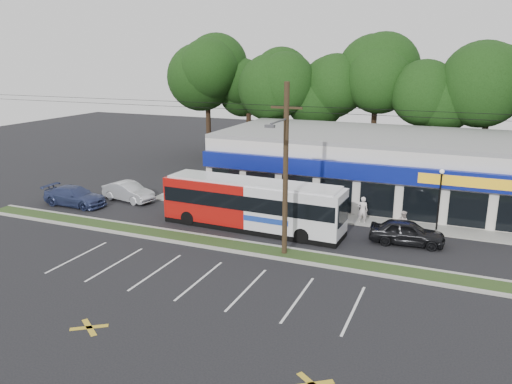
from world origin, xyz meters
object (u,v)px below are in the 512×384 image
Objects in this scene: utility_pole at (282,165)px; pedestrian_b at (403,223)px; metrobus at (252,204)px; lamp_post at (440,193)px; car_silver at (128,192)px; car_blue at (75,196)px; car_dark at (407,232)px; pedestrian_a at (363,210)px.

utility_pole is 9.83m from pedestrian_b.
pedestrian_b is at bearing 17.08° from metrobus.
lamp_post is 23.62m from car_silver.
car_blue is at bearing -170.07° from lamp_post.
pedestrian_b is (24.50, 2.90, 0.09)m from car_blue.
car_silver is at bearing 158.73° from utility_pole.
lamp_post reaches higher than car_dark.
utility_pole is 11.05× the size of car_dark.
car_silver is (-23.46, -1.92, -1.91)m from lamp_post.
utility_pole is at bearing -44.46° from metrobus.
car_dark is 24.97m from car_blue.
utility_pole reaches higher than car_dark.
utility_pole is at bearing -100.54° from car_silver.
car_silver is at bearing 170.78° from metrobus.
car_dark is 4.43m from pedestrian_a.
metrobus is at bearing 24.21° from pedestrian_a.
pedestrian_a is (21.59, 4.34, 0.22)m from car_blue.
car_blue is at bearing 4.53° from pedestrian_a.
metrobus is 6.48× the size of pedestrian_a.
utility_pole is 11.67m from lamp_post.
utility_pole is at bearing 120.50° from car_dark.
lamp_post reaches higher than metrobus.
metrobus is 7.49× the size of pedestrian_b.
car_blue is 2.68× the size of pedestrian_a.
utility_pole reaches higher than car_blue.
utility_pole reaches higher than metrobus.
car_blue is (-24.93, -1.43, -0.02)m from car_dark.
car_silver is 2.37× the size of pedestrian_a.
car_dark is 1.54m from pedestrian_b.
pedestrian_a is at bearing 44.13° from car_dark.
car_blue is at bearing 142.55° from car_silver.
pedestrian_a is at bearing 6.25° from pedestrian_b.
car_dark is 0.98× the size of car_silver.
utility_pole is 29.76× the size of pedestrian_b.
pedestrian_a reaches higher than car_silver.
utility_pole reaches higher than lamp_post.
metrobus is 2.73× the size of car_silver.
pedestrian_a is (18.55, 1.62, 0.21)m from car_silver.
metrobus is at bearing -88.67° from car_blue.
metrobus is 12.18m from car_silver.
car_dark is at bearing 8.29° from metrobus.
pedestrian_a reaches higher than pedestrian_b.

